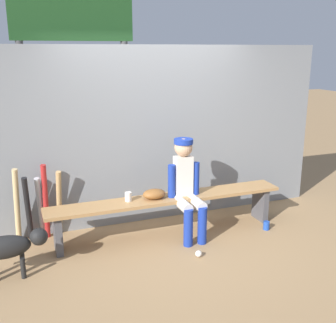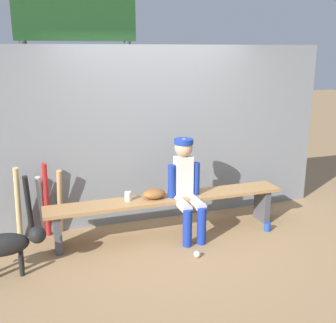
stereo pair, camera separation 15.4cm
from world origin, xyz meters
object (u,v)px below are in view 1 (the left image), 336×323
Objects in this scene: bat_aluminum_red at (46,202)px; cup_on_bench at (128,197)px; cup_on_ground at (266,225)px; dog at (10,247)px; dugout_bench at (168,205)px; bat_aluminum_silver at (40,207)px; bat_wood_natural at (17,206)px; baseball at (199,254)px; baseball_glove at (154,194)px; scoreboard at (78,41)px; bat_wood_tan at (59,203)px; player_seated at (187,185)px; bat_aluminum_black at (28,209)px.

cup_on_bench is at bearing -22.37° from bat_aluminum_red.
cup_on_ground is 3.08m from dog.
bat_aluminum_silver is at bearing 162.84° from dugout_bench.
baseball is (1.85, -1.06, -0.44)m from bat_wood_natural.
baseball_glove is 1.61m from bat_wood_natural.
bat_aluminum_red is 8.60× the size of cup_on_bench.
scoreboard is at bearing 111.56° from baseball.
bat_aluminum_silver is (-1.48, 0.46, 0.01)m from dugout_bench.
bat_wood_natural reaches higher than baseball.
bat_wood_tan is 7.78× the size of cup_on_ground.
baseball_glove is 2.55× the size of cup_on_bench.
bat_aluminum_silver is 0.28m from bat_wood_natural.
bat_wood_tan is 0.87m from cup_on_bench.
bat_aluminum_silver is at bearing -124.93° from scoreboard.
scoreboard is at bearing 64.55° from bat_wood_tan.
player_seated is at bearing -14.56° from bat_wood_natural.
dog is at bearing -178.77° from cup_on_ground.
bat_wood_natural is at bearing -174.26° from bat_wood_tan.
baseball_glove is 0.08× the size of scoreboard.
cup_on_bench is (-1.72, 0.36, 0.49)m from cup_on_ground.
dog is (-0.58, -0.83, -0.09)m from bat_wood_tan.
dugout_bench is at bearing -12.59° from bat_wood_natural.
bat_aluminum_black reaches higher than dog.
player_seated is 1.42× the size of bat_aluminum_black.
bat_wood_tan is 0.23m from bat_aluminum_silver.
bat_wood_tan is at bearing 5.74° from bat_wood_natural.
bat_aluminum_red is at bearing 163.74° from dugout_bench.
bat_wood_natural is 3.08m from cup_on_ground.
cup_on_bench is (0.76, -0.40, 0.12)m from bat_wood_tan.
cup_on_bench is (1.13, -0.34, 0.13)m from bat_aluminum_black.
bat_wood_tan reaches higher than bat_aluminum_silver.
bat_aluminum_red is at bearing 9.53° from bat_aluminum_black.
bat_aluminum_black is at bearing 74.43° from dog.
baseball_glove reaches higher than dugout_bench.
cup_on_ground reaches higher than baseball.
baseball_glove is at bearing -18.46° from bat_aluminum_red.
bat_wood_natural is 8.63× the size of cup_on_bench.
bat_aluminum_silver is 2.33m from scoreboard.
dugout_bench is 3.13× the size of bat_wood_natural.
bat_wood_tan reaches higher than cup_on_bench.
scoreboard reaches higher than cup_on_bench.
baseball is (0.11, -0.67, -0.36)m from dugout_bench.
bat_aluminum_silver is 0.84× the size of bat_wood_natural.
cup_on_ground is at bearing -13.50° from bat_wood_natural.
cup_on_bench is (-0.69, 0.15, -0.12)m from player_seated.
bat_aluminum_silver reaches higher than dog.
cup_on_ground is at bearing -17.03° from bat_wood_tan.
cup_on_bench is 1.43m from dog.
scoreboard is (-0.57, 1.50, 1.79)m from baseball_glove.
scoreboard is (-0.95, 1.62, 1.68)m from player_seated.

